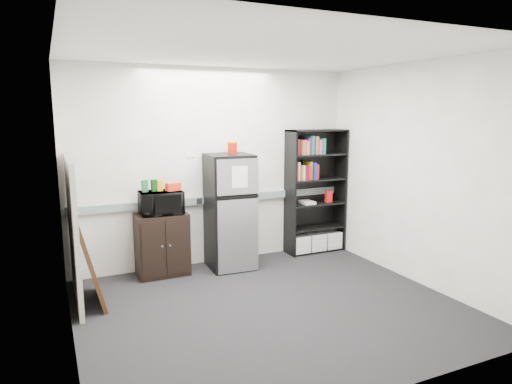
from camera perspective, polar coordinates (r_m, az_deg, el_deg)
floor at (r=5.14m, az=1.86°, el=-14.17°), size 4.00×4.00×0.00m
wall_back at (r=6.35m, az=-5.17°, el=3.12°), size 4.00×0.02×2.70m
wall_right at (r=5.92m, az=19.54°, el=2.09°), size 0.02×3.50×2.70m
wall_left at (r=4.26m, az=-22.87°, el=-0.98°), size 0.02×3.50×2.70m
ceiling at (r=4.73m, az=2.05°, el=17.23°), size 4.00×3.50×0.02m
electrical_raceway at (r=6.39m, az=-5.02°, el=-0.92°), size 3.92×0.05×0.10m
wall_note at (r=6.21m, az=-8.23°, el=4.77°), size 0.14×0.00×0.10m
bookshelf at (r=6.91m, az=7.43°, el=-0.03°), size 0.90×0.34×1.85m
cubicle_partition at (r=5.43m, az=-21.87°, el=-4.51°), size 0.06×1.30×1.62m
cabinet at (r=6.07m, az=-11.64°, el=-6.44°), size 0.65×0.44×0.82m
microwave at (r=5.93m, az=-11.80°, el=-1.32°), size 0.54×0.37×0.29m
snack_box_a at (r=5.88m, az=-13.73°, el=0.73°), size 0.08×0.06×0.15m
snack_box_b at (r=5.91m, az=-12.62°, el=0.81°), size 0.08×0.06×0.15m
snack_box_c at (r=5.92m, az=-11.92°, el=0.81°), size 0.07×0.05×0.14m
snack_bag at (r=5.91m, az=-10.33°, el=0.65°), size 0.20×0.14×0.10m
refrigerator at (r=6.17m, az=-3.29°, el=-2.46°), size 0.61×0.64×1.55m
coffee_can at (r=6.20m, az=-2.99°, el=5.70°), size 0.13×0.13×0.18m
framed_poster at (r=5.39m, az=-20.16°, el=-7.96°), size 0.27×0.78×0.98m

